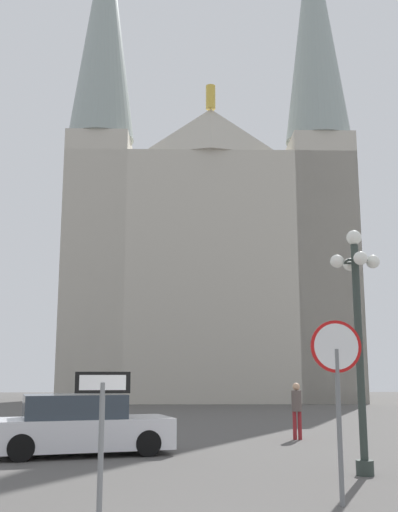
{
  "coord_description": "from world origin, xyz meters",
  "views": [
    {
      "loc": [
        -0.42,
        -6.08,
        2.05
      ],
      "look_at": [
        0.69,
        20.54,
        7.1
      ],
      "focal_mm": 43.11,
      "sensor_mm": 36.0,
      "label": 1
    }
  ],
  "objects": [
    {
      "name": "stop_sign",
      "position": [
        2.23,
        3.92,
        2.05
      ],
      "size": [
        0.85,
        0.11,
        2.89
      ],
      "color": "slate",
      "rests_on": "ground"
    },
    {
      "name": "one_way_arrow_sign",
      "position": [
        -1.3,
        1.85,
        1.35
      ],
      "size": [
        0.69,
        0.09,
        2.05
      ],
      "color": "slate",
      "rests_on": "ground"
    },
    {
      "name": "cathedral",
      "position": [
        2.27,
        39.98,
        11.81
      ],
      "size": [
        21.1,
        12.92,
        38.75
      ],
      "color": "#BCB5A5",
      "rests_on": "ground"
    },
    {
      "name": "pedestrian_walking",
      "position": [
        3.45,
        13.49,
        1.05
      ],
      "size": [
        0.32,
        0.32,
        1.72
      ],
      "color": "maroon",
      "rests_on": "ground"
    },
    {
      "name": "parked_car_near_white",
      "position": [
        -2.78,
        10.19,
        0.7
      ],
      "size": [
        4.81,
        3.01,
        1.49
      ],
      "color": "silver",
      "rests_on": "ground"
    },
    {
      "name": "street_lamp",
      "position": [
        3.47,
        6.75,
        3.07
      ],
      "size": [
        1.07,
        1.07,
        5.08
      ],
      "color": "#2D3833",
      "rests_on": "ground"
    }
  ]
}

